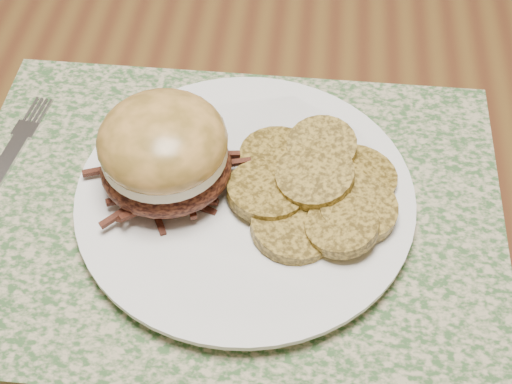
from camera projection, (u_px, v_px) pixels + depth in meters
placemat at (229, 210)px, 0.59m from camera, size 0.45×0.33×0.00m
dinner_plate at (245, 198)px, 0.58m from camera, size 0.26×0.26×0.02m
pork_sandwich at (164, 152)px, 0.55m from camera, size 0.12×0.12×0.08m
roasted_potatoes at (315, 187)px, 0.57m from camera, size 0.16×0.16×0.03m
fork at (4, 165)px, 0.61m from camera, size 0.04×0.17×0.00m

